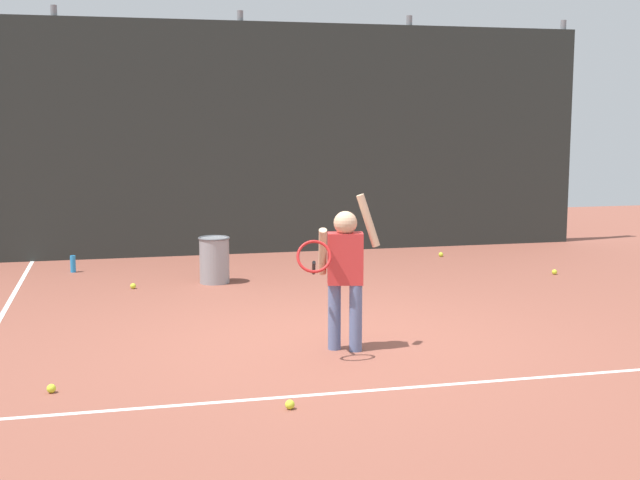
# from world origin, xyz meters

# --- Properties ---
(ground_plane) EXTENTS (20.00, 20.00, 0.00)m
(ground_plane) POSITION_xyz_m (0.00, 0.00, 0.00)
(ground_plane) COLOR brown
(court_line_baseline) EXTENTS (9.00, 0.05, 0.00)m
(court_line_baseline) POSITION_xyz_m (0.00, -1.50, 0.00)
(court_line_baseline) COLOR white
(court_line_baseline) RESTS_ON ground
(back_fence_windscreen) EXTENTS (10.54, 0.08, 3.36)m
(back_fence_windscreen) POSITION_xyz_m (0.00, 5.12, 1.68)
(back_fence_windscreen) COLOR #282D2B
(back_fence_windscreen) RESTS_ON ground
(fence_post_1) EXTENTS (0.09, 0.09, 3.51)m
(fence_post_1) POSITION_xyz_m (-2.56, 5.18, 1.76)
(fence_post_1) COLOR slate
(fence_post_1) RESTS_ON ground
(fence_post_2) EXTENTS (0.09, 0.09, 3.51)m
(fence_post_2) POSITION_xyz_m (0.00, 5.18, 1.76)
(fence_post_2) COLOR slate
(fence_post_2) RESTS_ON ground
(fence_post_3) EXTENTS (0.09, 0.09, 3.51)m
(fence_post_3) POSITION_xyz_m (2.56, 5.18, 1.76)
(fence_post_3) COLOR slate
(fence_post_3) RESTS_ON ground
(fence_post_4) EXTENTS (0.09, 0.09, 3.51)m
(fence_post_4) POSITION_xyz_m (5.12, 5.18, 1.76)
(fence_post_4) COLOR slate
(fence_post_4) RESTS_ON ground
(tennis_player) EXTENTS (0.81, 0.57, 1.35)m
(tennis_player) POSITION_xyz_m (0.04, -0.40, 0.73)
(tennis_player) COLOR slate
(tennis_player) RESTS_ON ground
(ball_hopper) EXTENTS (0.38, 0.38, 0.56)m
(ball_hopper) POSITION_xyz_m (-0.68, 2.92, 0.29)
(ball_hopper) COLOR gray
(ball_hopper) RESTS_ON ground
(water_bottle) EXTENTS (0.07, 0.07, 0.22)m
(water_bottle) POSITION_xyz_m (-2.39, 4.07, 0.11)
(water_bottle) COLOR #268CD8
(water_bottle) RESTS_ON ground
(tennis_ball_0) EXTENTS (0.07, 0.07, 0.07)m
(tennis_ball_0) POSITION_xyz_m (2.72, 4.12, 0.03)
(tennis_ball_0) COLOR #CCE033
(tennis_ball_0) RESTS_ON ground
(tennis_ball_1) EXTENTS (0.07, 0.07, 0.07)m
(tennis_ball_1) POSITION_xyz_m (-0.70, -1.76, 0.03)
(tennis_ball_1) COLOR #CCE033
(tennis_ball_1) RESTS_ON ground
(tennis_ball_2) EXTENTS (0.07, 0.07, 0.07)m
(tennis_ball_2) POSITION_xyz_m (0.77, 3.44, 0.03)
(tennis_ball_2) COLOR #CCE033
(tennis_ball_2) RESTS_ON ground
(tennis_ball_3) EXTENTS (0.07, 0.07, 0.07)m
(tennis_ball_3) POSITION_xyz_m (-2.32, -1.01, 0.03)
(tennis_ball_3) COLOR #CCE033
(tennis_ball_3) RESTS_ON ground
(tennis_ball_4) EXTENTS (0.07, 0.07, 0.07)m
(tennis_ball_4) POSITION_xyz_m (3.62, 2.46, 0.03)
(tennis_ball_4) COLOR #CCE033
(tennis_ball_4) RESTS_ON ground
(tennis_ball_5) EXTENTS (0.07, 0.07, 0.07)m
(tennis_ball_5) POSITION_xyz_m (-1.66, 2.78, 0.03)
(tennis_ball_5) COLOR #CCE033
(tennis_ball_5) RESTS_ON ground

